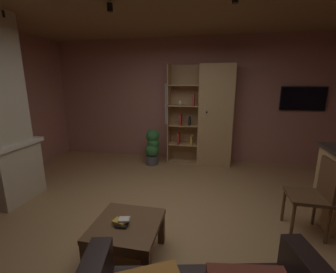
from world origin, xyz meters
The scene contains 13 objects.
floor centered at (0.00, 0.00, -0.01)m, with size 6.23×5.22×0.02m, color #A37A4C.
wall_back centered at (0.00, 2.64, 1.35)m, with size 6.35×0.06×2.70m, color #AD7060.
window_pane_back centered at (-0.22, 2.61, 1.28)m, with size 0.58×0.01×0.93m, color white.
bookshelf_cabinet centered at (0.54, 2.37, 1.05)m, with size 1.37×0.41×2.12m.
coffee_table centered at (-0.21, -0.63, 0.32)m, with size 0.65×0.66×0.40m.
table_book_0 centered at (-0.23, -0.69, 0.41)m, with size 0.11×0.09×0.02m, color black.
table_book_1 centered at (-0.26, -0.67, 0.44)m, with size 0.13×0.09×0.03m, color gold.
table_book_2 centered at (-0.22, -0.67, 0.46)m, with size 0.10×0.08×0.02m, color beige.
dining_chair centered at (1.78, 0.18, 0.53)m, with size 0.42×0.42×0.92m.
potted_floor_plant centered at (-0.68, 2.07, 0.41)m, with size 0.31×0.34×0.78m.
wall_mounted_tv centered at (2.35, 2.58, 1.44)m, with size 0.85×0.06×0.48m.
track_light_spot_0 centered at (-2.21, 0.28, 2.63)m, with size 0.07×0.07×0.09m, color black.
track_light_spot_1 centered at (-0.70, 0.31, 2.63)m, with size 0.07×0.07×0.09m, color black.
Camera 1 is at (0.58, -2.47, 1.76)m, focal length 24.01 mm.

